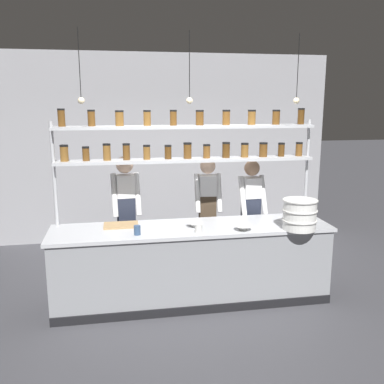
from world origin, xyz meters
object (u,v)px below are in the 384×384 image
at_px(spice_shelf_unit, 187,147).
at_px(container_stack, 300,215).
at_px(chef_left, 126,212).
at_px(prep_bowl_center_front, 243,228).
at_px(chef_right, 251,212).
at_px(chef_center, 207,209).
at_px(serving_cup_front, 137,230).
at_px(serving_cup_by_board, 199,229).
at_px(cutting_board, 121,225).
at_px(prep_bowl_near_left, 195,225).

xyz_separation_m(spice_shelf_unit, container_stack, (1.18, -0.65, -0.73)).
bearing_deg(spice_shelf_unit, container_stack, -28.86).
distance_m(chef_left, prep_bowl_center_front, 1.55).
bearing_deg(chef_right, chef_center, 155.19).
relative_size(spice_shelf_unit, chef_left, 1.87).
height_order(prep_bowl_center_front, serving_cup_front, serving_cup_front).
bearing_deg(chef_center, chef_right, -16.52).
xyz_separation_m(chef_left, container_stack, (1.92, -0.94, 0.12)).
bearing_deg(container_stack, serving_cup_front, 176.36).
height_order(spice_shelf_unit, chef_center, spice_shelf_unit).
bearing_deg(spice_shelf_unit, chef_center, 51.76).
bearing_deg(prep_bowl_center_front, container_stack, -6.24).
relative_size(chef_center, prep_bowl_center_front, 8.02).
distance_m(container_stack, prep_bowl_center_front, 0.66).
distance_m(spice_shelf_unit, container_stack, 1.53).
distance_m(spice_shelf_unit, serving_cup_by_board, 1.03).
relative_size(chef_left, cutting_board, 4.21).
height_order(chef_center, chef_right, chef_center).
relative_size(chef_left, container_stack, 4.29).
distance_m(cutting_board, serving_cup_by_board, 0.94).
bearing_deg(container_stack, chef_right, 107.75).
relative_size(prep_bowl_near_left, serving_cup_front, 1.79).
bearing_deg(serving_cup_by_board, chef_center, 72.65).
relative_size(spice_shelf_unit, serving_cup_front, 30.06).
bearing_deg(prep_bowl_center_front, chef_center, 100.75).
height_order(spice_shelf_unit, chef_left, spice_shelf_unit).
bearing_deg(prep_bowl_near_left, cutting_board, 168.11).
height_order(spice_shelf_unit, prep_bowl_center_front, spice_shelf_unit).
distance_m(spice_shelf_unit, cutting_board, 1.22).
bearing_deg(serving_cup_front, serving_cup_by_board, -4.74).
xyz_separation_m(chef_left, chef_center, (1.09, 0.15, -0.05)).
xyz_separation_m(spice_shelf_unit, serving_cup_front, (-0.65, -0.53, -0.85)).
relative_size(container_stack, prep_bowl_center_front, 1.96).
xyz_separation_m(container_stack, serving_cup_front, (-1.83, 0.12, -0.12)).
bearing_deg(serving_cup_by_board, prep_bowl_center_front, 1.02).
distance_m(chef_center, chef_right, 0.58).
height_order(container_stack, serving_cup_front, container_stack).
relative_size(chef_center, chef_right, 1.01).
xyz_separation_m(chef_right, serving_cup_front, (-1.54, -0.77, 0.06)).
bearing_deg(serving_cup_front, prep_bowl_center_front, -2.24).
bearing_deg(chef_right, container_stack, -76.70).
height_order(prep_bowl_near_left, serving_cup_by_board, serving_cup_by_board).
height_order(serving_cup_front, serving_cup_by_board, serving_cup_front).
distance_m(chef_center, serving_cup_by_board, 1.08).
height_order(container_stack, cutting_board, container_stack).
bearing_deg(container_stack, serving_cup_by_board, 177.00).
distance_m(prep_bowl_near_left, serving_cup_front, 0.70).
bearing_deg(prep_bowl_center_front, prep_bowl_near_left, 155.46).
xyz_separation_m(cutting_board, serving_cup_by_board, (0.84, -0.42, 0.04)).
distance_m(serving_cup_front, serving_cup_by_board, 0.67).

